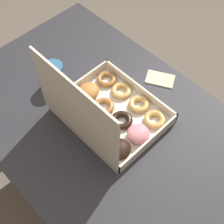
# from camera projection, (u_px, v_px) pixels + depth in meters

# --- Properties ---
(ground_plane) EXTENTS (8.00, 8.00, 0.00)m
(ground_plane) POSITION_uv_depth(u_px,v_px,m) (104.00, 187.00, 1.87)
(ground_plane) COLOR #6B6054
(dining_table) EXTENTS (1.20, 0.81, 0.78)m
(dining_table) POSITION_uv_depth(u_px,v_px,m) (101.00, 131.00, 1.32)
(dining_table) COLOR #2D2D33
(dining_table) RESTS_ON ground_plane
(donut_box) EXTENTS (0.39, 0.33, 0.35)m
(donut_box) POSITION_uv_depth(u_px,v_px,m) (105.00, 113.00, 1.17)
(donut_box) COLOR silver
(donut_box) RESTS_ON dining_table
(coffee_mug) EXTENTS (0.08, 0.08, 0.10)m
(coffee_mug) POSITION_uv_depth(u_px,v_px,m) (54.00, 74.00, 1.28)
(coffee_mug) COLOR teal
(coffee_mug) RESTS_ON dining_table
(paper_napkin) EXTENTS (0.14, 0.12, 0.01)m
(paper_napkin) POSITION_uv_depth(u_px,v_px,m) (160.00, 79.00, 1.33)
(paper_napkin) COLOR beige
(paper_napkin) RESTS_ON dining_table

